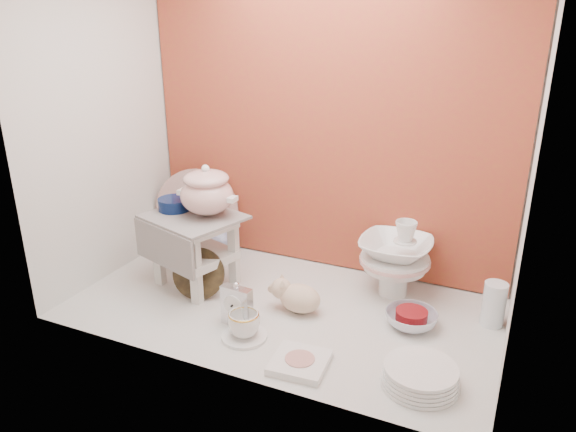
% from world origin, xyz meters
% --- Properties ---
extents(ground, '(1.80, 1.80, 0.00)m').
position_xyz_m(ground, '(0.00, 0.00, 0.00)').
color(ground, silver).
rests_on(ground, ground).
extents(niche_shell, '(1.86, 1.03, 1.53)m').
position_xyz_m(niche_shell, '(0.00, 0.18, 0.93)').
color(niche_shell, '#A33228').
rests_on(niche_shell, ground).
extents(step_stool, '(0.49, 0.45, 0.34)m').
position_xyz_m(step_stool, '(-0.45, 0.03, 0.17)').
color(step_stool, silver).
rests_on(step_stool, ground).
extents(soup_tureen, '(0.28, 0.28, 0.24)m').
position_xyz_m(soup_tureen, '(-0.39, 0.06, 0.46)').
color(soup_tureen, white).
rests_on(soup_tureen, step_stool).
extents(cobalt_bowl, '(0.19, 0.19, 0.05)m').
position_xyz_m(cobalt_bowl, '(-0.57, 0.06, 0.37)').
color(cobalt_bowl, '#081843').
rests_on(cobalt_bowl, step_stool).
extents(floral_platter, '(0.43, 0.18, 0.44)m').
position_xyz_m(floral_platter, '(-0.67, 0.38, 0.22)').
color(floral_platter, silver).
rests_on(floral_platter, ground).
extents(blue_white_vase, '(0.28, 0.28, 0.22)m').
position_xyz_m(blue_white_vase, '(-0.54, 0.37, 0.11)').
color(blue_white_vase, silver).
rests_on(blue_white_vase, ground).
extents(lacquer_tray, '(0.25, 0.17, 0.22)m').
position_xyz_m(lacquer_tray, '(-0.38, -0.06, 0.11)').
color(lacquer_tray, black).
rests_on(lacquer_tray, ground).
extents(mantel_clock, '(0.13, 0.05, 0.19)m').
position_xyz_m(mantel_clock, '(-0.11, -0.20, 0.10)').
color(mantel_clock, silver).
rests_on(mantel_clock, ground).
extents(plush_pig, '(0.27, 0.22, 0.14)m').
position_xyz_m(plush_pig, '(0.09, -0.01, 0.07)').
color(plush_pig, '#D0B192').
rests_on(plush_pig, ground).
extents(teacup_saucer, '(0.20, 0.20, 0.01)m').
position_xyz_m(teacup_saucer, '(-0.04, -0.27, 0.01)').
color(teacup_saucer, white).
rests_on(teacup_saucer, ground).
extents(gold_rim_teacup, '(0.16, 0.16, 0.10)m').
position_xyz_m(gold_rim_teacup, '(-0.04, -0.27, 0.06)').
color(gold_rim_teacup, white).
rests_on(gold_rim_teacup, teacup_saucer).
extents(lattice_dish, '(0.21, 0.21, 0.03)m').
position_xyz_m(lattice_dish, '(0.23, -0.35, 0.01)').
color(lattice_dish, white).
rests_on(lattice_dish, ground).
extents(dinner_plate_stack, '(0.33, 0.33, 0.07)m').
position_xyz_m(dinner_plate_stack, '(0.65, -0.28, 0.04)').
color(dinner_plate_stack, white).
rests_on(dinner_plate_stack, ground).
extents(crystal_bowl, '(0.24, 0.24, 0.07)m').
position_xyz_m(crystal_bowl, '(0.54, 0.08, 0.03)').
color(crystal_bowl, silver).
rests_on(crystal_bowl, ground).
extents(clear_glass_vase, '(0.09, 0.09, 0.19)m').
position_xyz_m(clear_glass_vase, '(0.84, 0.23, 0.09)').
color(clear_glass_vase, silver).
rests_on(clear_glass_vase, ground).
extents(porcelain_tower, '(0.42, 0.42, 0.36)m').
position_xyz_m(porcelain_tower, '(0.41, 0.32, 0.18)').
color(porcelain_tower, white).
rests_on(porcelain_tower, ground).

